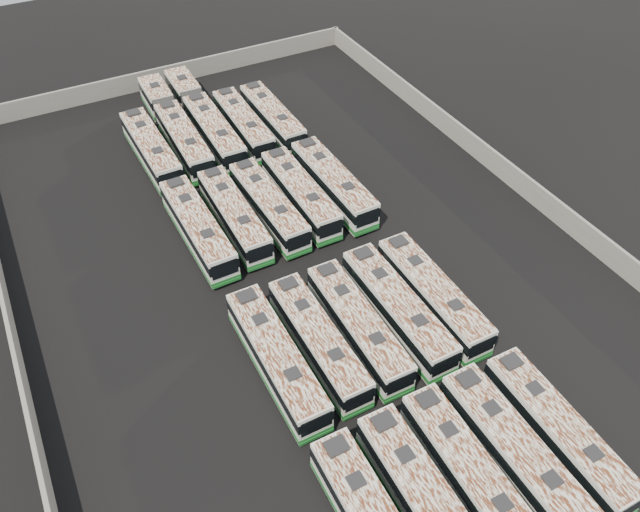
# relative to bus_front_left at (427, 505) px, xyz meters

# --- Properties ---
(ground) EXTENTS (140.00, 140.00, 0.00)m
(ground) POSITION_rel_bus_front_left_xyz_m (3.35, 20.70, -1.72)
(ground) COLOR black
(ground) RESTS_ON ground
(perimeter_wall) EXTENTS (45.20, 73.20, 2.20)m
(perimeter_wall) POSITION_rel_bus_front_left_xyz_m (3.35, 20.70, -0.62)
(perimeter_wall) COLOR slate
(perimeter_wall) RESTS_ON ground
(bus_front_left) EXTENTS (2.70, 11.98, 3.36)m
(bus_front_left) POSITION_rel_bus_front_left_xyz_m (0.00, 0.00, 0.00)
(bus_front_left) COLOR #B9BCB5
(bus_front_left) RESTS_ON ground
(bus_front_center) EXTENTS (2.74, 11.64, 3.26)m
(bus_front_center) POSITION_rel_bus_front_left_xyz_m (3.23, 0.26, -0.05)
(bus_front_center) COLOR #B9BCB5
(bus_front_center) RESTS_ON ground
(bus_front_right) EXTENTS (2.53, 11.96, 3.37)m
(bus_front_right) POSITION_rel_bus_front_left_xyz_m (6.46, 0.07, 0.00)
(bus_front_right) COLOR #B9BCB5
(bus_front_right) RESTS_ON ground
(bus_front_far_right) EXTENTS (2.58, 11.51, 3.23)m
(bus_front_far_right) POSITION_rel_bus_front_left_xyz_m (9.83, 0.09, -0.07)
(bus_front_far_right) COLOR #B9BCB5
(bus_front_far_right) RESTS_ON ground
(bus_midfront_far_left) EXTENTS (2.58, 11.94, 3.36)m
(bus_midfront_far_left) POSITION_rel_bus_front_left_xyz_m (-3.19, 13.28, -0.00)
(bus_midfront_far_left) COLOR #B9BCB5
(bus_midfront_far_left) RESTS_ON ground
(bus_midfront_left) EXTENTS (2.44, 11.43, 3.22)m
(bus_midfront_left) POSITION_rel_bus_front_left_xyz_m (0.06, 13.31, -0.07)
(bus_midfront_left) COLOR #B9BCB5
(bus_midfront_left) RESTS_ON ground
(bus_midfront_center) EXTENTS (2.64, 11.57, 3.25)m
(bus_midfront_center) POSITION_rel_bus_front_left_xyz_m (3.21, 13.19, -0.06)
(bus_midfront_center) COLOR #B9BCB5
(bus_midfront_center) RESTS_ON ground
(bus_midfront_right) EXTENTS (2.57, 11.94, 3.36)m
(bus_midfront_right) POSITION_rel_bus_front_left_xyz_m (6.56, 13.18, -0.00)
(bus_midfront_right) COLOR #B9BCB5
(bus_midfront_right) RESTS_ON ground
(bus_midfront_far_right) EXTENTS (2.54, 11.77, 3.31)m
(bus_midfront_far_right) POSITION_rel_bus_front_left_xyz_m (9.69, 13.14, -0.03)
(bus_midfront_far_right) COLOR #B9BCB5
(bus_midfront_far_right) RESTS_ON ground
(bus_midback_far_left) EXTENTS (2.69, 11.94, 3.35)m
(bus_midback_far_left) POSITION_rel_bus_front_left_xyz_m (-3.28, 28.65, -0.01)
(bus_midback_far_left) COLOR #B9BCB5
(bus_midback_far_left) RESTS_ON ground
(bus_midback_left) EXTENTS (2.55, 11.51, 3.24)m
(bus_midback_left) POSITION_rel_bus_front_left_xyz_m (0.07, 28.87, -0.07)
(bus_midback_left) COLOR #B9BCB5
(bus_midback_left) RESTS_ON ground
(bus_midback_center) EXTENTS (2.70, 11.53, 3.23)m
(bus_midback_center) POSITION_rel_bus_front_left_xyz_m (3.24, 28.65, -0.07)
(bus_midback_center) COLOR #B9BCB5
(bus_midback_center) RESTS_ON ground
(bus_midback_right) EXTENTS (2.57, 11.64, 3.27)m
(bus_midback_right) POSITION_rel_bus_front_left_xyz_m (6.44, 28.85, -0.05)
(bus_midback_right) COLOR #B9BCB5
(bus_midback_right) RESTS_ON ground
(bus_midback_far_right) EXTENTS (2.66, 11.99, 3.37)m
(bus_midback_far_right) POSITION_rel_bus_front_left_xyz_m (9.75, 28.74, 0.00)
(bus_midback_far_right) COLOR #B9BCB5
(bus_midback_far_right) RESTS_ON ground
(bus_back_far_left) EXTENTS (2.73, 11.94, 3.35)m
(bus_back_far_left) POSITION_rel_bus_front_left_xyz_m (-3.29, 41.88, -0.01)
(bus_back_far_left) COLOR #B9BCB5
(bus_back_far_left) RESTS_ON ground
(bus_back_left) EXTENTS (2.86, 18.30, 3.31)m
(bus_back_left) POSITION_rel_bus_front_left_xyz_m (0.13, 45.04, -0.03)
(bus_back_left) COLOR #B9BCB5
(bus_back_left) RESTS_ON ground
(bus_back_center) EXTENTS (2.82, 18.61, 3.37)m
(bus_back_center) POSITION_rel_bus_front_left_xyz_m (3.29, 45.05, 0.00)
(bus_back_center) COLOR #B9BCB5
(bus_back_center) RESTS_ON ground
(bus_back_right) EXTENTS (2.66, 11.46, 3.21)m
(bus_back_right) POSITION_rel_bus_front_left_xyz_m (6.46, 41.97, -0.08)
(bus_back_right) COLOR #B9BCB5
(bus_back_right) RESTS_ON ground
(bus_back_far_right) EXTENTS (2.43, 11.43, 3.22)m
(bus_back_far_right) POSITION_rel_bus_front_left_xyz_m (9.68, 41.77, -0.07)
(bus_back_far_right) COLOR #B9BCB5
(bus_back_far_right) RESTS_ON ground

